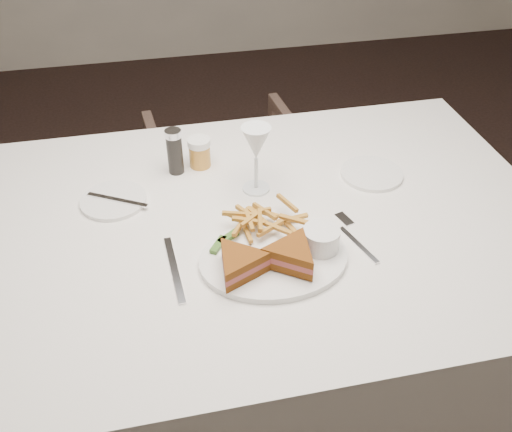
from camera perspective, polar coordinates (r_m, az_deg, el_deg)
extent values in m
plane|color=black|center=(2.09, 2.00, -10.85)|extent=(5.00, 5.00, 0.00)
cube|color=silver|center=(1.59, -0.38, -10.97)|extent=(1.44, 0.96, 0.75)
imported|color=#4D382F|center=(2.25, -2.63, 3.32)|extent=(0.61, 0.58, 0.58)
ellipsoid|color=white|center=(1.22, 1.77, -4.29)|extent=(0.32, 0.25, 0.01)
cube|color=silver|center=(1.21, -8.16, -5.28)|extent=(0.03, 0.21, 0.00)
cylinder|color=white|center=(1.43, -14.06, 1.53)|extent=(0.16, 0.16, 0.01)
cylinder|color=white|center=(1.51, 11.49, 4.17)|extent=(0.16, 0.16, 0.01)
cylinder|color=black|center=(1.48, -8.13, 6.40)|extent=(0.04, 0.04, 0.12)
cylinder|color=#BF812E|center=(1.50, -5.66, 6.33)|extent=(0.06, 0.06, 0.08)
cube|color=#3A6322|center=(1.25, -2.81, -2.15)|extent=(0.05, 0.04, 0.01)
cube|color=#3A6322|center=(1.24, -3.79, -2.89)|extent=(0.04, 0.05, 0.01)
cylinder|color=white|center=(1.23, 6.53, -2.30)|extent=(0.08, 0.08, 0.05)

